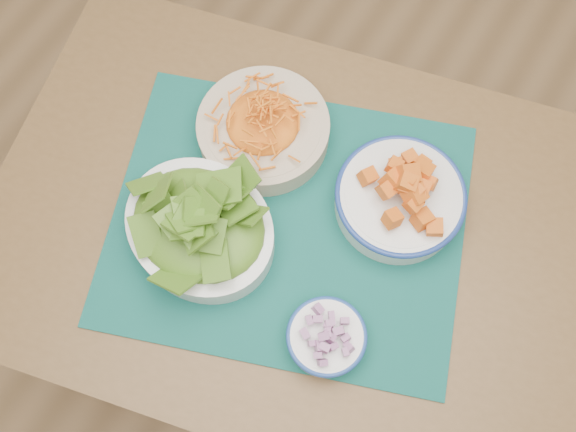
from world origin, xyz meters
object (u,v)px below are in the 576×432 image
at_px(carrot_bowl, 263,126).
at_px(squash_bowl, 401,195).
at_px(table, 305,250).
at_px(placemat, 288,223).
at_px(onion_bowl, 326,337).
at_px(lettuce_bowl, 199,224).

bearing_deg(carrot_bowl, squash_bowl, 1.66).
distance_m(table, placemat, 0.12).
distance_m(squash_bowl, onion_bowl, 0.26).
distance_m(table, lettuce_bowl, 0.24).
bearing_deg(placemat, onion_bowl, -61.89).
bearing_deg(squash_bowl, onion_bowl, -87.41).
xyz_separation_m(carrot_bowl, squash_bowl, (0.26, 0.01, 0.01)).
xyz_separation_m(lettuce_bowl, onion_bowl, (0.26, -0.04, -0.02)).
bearing_deg(squash_bowl, placemat, -139.40).
bearing_deg(lettuce_bowl, placemat, 51.69).
height_order(placemat, lettuce_bowl, lettuce_bowl).
relative_size(table, lettuce_bowl, 4.18).
relative_size(lettuce_bowl, onion_bowl, 2.02).
xyz_separation_m(table, lettuce_bowl, (-0.14, -0.10, 0.17)).
xyz_separation_m(squash_bowl, lettuce_bowl, (-0.25, -0.21, 0.01)).
height_order(placemat, onion_bowl, onion_bowl).
relative_size(squash_bowl, onion_bowl, 1.74).
bearing_deg(squash_bowl, table, -133.26).
distance_m(carrot_bowl, lettuce_bowl, 0.21).
relative_size(table, carrot_bowl, 4.38).
bearing_deg(lettuce_bowl, table, 46.07).
bearing_deg(placemat, squash_bowl, 20.63).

